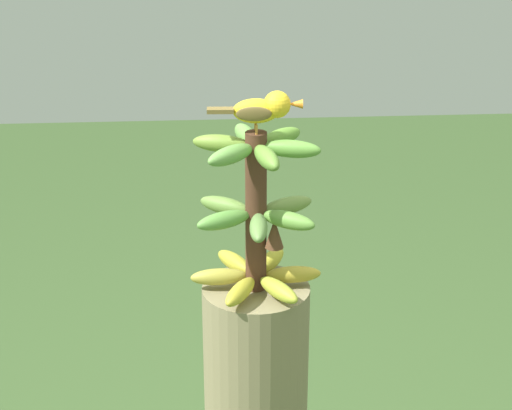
# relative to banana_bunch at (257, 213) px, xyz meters

# --- Properties ---
(banana_bunch) EXTENTS (0.26, 0.25, 0.32)m
(banana_bunch) POSITION_rel_banana_bunch_xyz_m (0.00, 0.00, 0.00)
(banana_bunch) COLOR #4C2D1E
(banana_bunch) RESTS_ON banana_tree
(perched_bird) EXTENTS (0.18, 0.05, 0.08)m
(perched_bird) POSITION_rel_banana_bunch_xyz_m (-0.01, -0.00, 0.21)
(perched_bird) COLOR #C68933
(perched_bird) RESTS_ON banana_bunch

